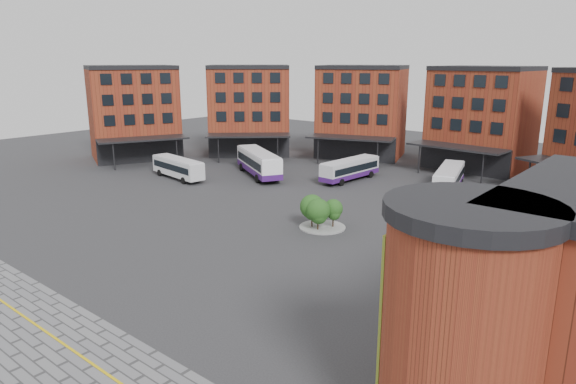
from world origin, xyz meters
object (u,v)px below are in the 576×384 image
Objects in this scene: bus_b at (259,163)px; bus_c at (350,169)px; tree_island at (319,211)px; bus_d at (449,178)px; bus_e at (514,201)px; bus_a at (178,167)px.

bus_c is at bearing -32.34° from bus_b.
tree_island is 20.74m from bus_c.
bus_b is at bearing -148.45° from bus_c.
bus_b is 1.10× the size of bus_d.
bus_d is at bearing 80.42° from tree_island.
bus_d is at bearing -175.20° from bus_e.
tree_island is 20.30m from bus_e.
bus_b is at bearing 146.73° from tree_island.
tree_island is 27.42m from bus_a.
bus_a is 22.88m from bus_c.
bus_d is 10.86m from bus_e.
bus_c is 1.02× the size of bus_e.
bus_e reaches higher than bus_c.
tree_island is at bearing -60.90° from bus_c.
bus_e is at bearing -66.54° from bus_a.
tree_island reaches higher than bus_e.
bus_d is at bearing -40.16° from bus_b.
tree_island is 0.37× the size of bus_b.
bus_b reaches higher than bus_c.
bus_b is (7.14, 8.12, 0.23)m from bus_a.
bus_e reaches higher than bus_a.
tree_island is 0.41× the size of bus_d.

